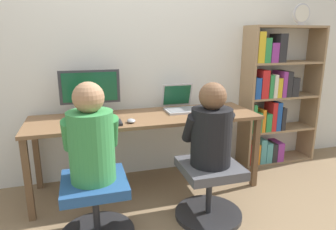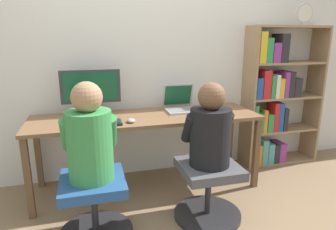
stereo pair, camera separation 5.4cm
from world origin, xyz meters
name	(u,v)px [view 1 (the left image)]	position (x,y,z in m)	size (l,w,h in m)	color
ground_plane	(155,203)	(0.00, 0.00, 0.00)	(14.00, 14.00, 0.00)	#846B4C
wall_back	(137,47)	(0.00, 0.69, 1.30)	(10.00, 0.05, 2.60)	silver
desk	(146,123)	(0.00, 0.31, 0.64)	(2.06, 0.62, 0.70)	brown
desktop_monitor	(90,92)	(-0.47, 0.47, 0.92)	(0.53, 0.22, 0.41)	#333338
laptop	(180,105)	(0.37, 0.43, 0.76)	(0.31, 0.32, 0.25)	#B7B7BC
keyboard	(97,124)	(-0.45, 0.13, 0.72)	(0.40, 0.16, 0.03)	#232326
computer_mouse_by_keyboard	(131,121)	(-0.17, 0.13, 0.72)	(0.07, 0.09, 0.03)	#99999E
office_chair_left	(96,206)	(-0.51, -0.32, 0.25)	(0.53, 0.53, 0.45)	#262628
office_chair_right	(209,188)	(0.36, -0.31, 0.25)	(0.53, 0.53, 0.45)	#262628
person_at_monitor	(91,138)	(-0.51, -0.32, 0.75)	(0.37, 0.33, 0.67)	#388C47
person_at_laptop	(211,130)	(0.36, -0.31, 0.73)	(0.38, 0.32, 0.63)	black
bookshelf	(272,99)	(1.46, 0.50, 0.73)	(0.86, 0.28, 1.51)	#997A56
desk_clock	(302,14)	(1.68, 0.44, 1.63)	(0.20, 0.03, 0.22)	#B2B2B7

